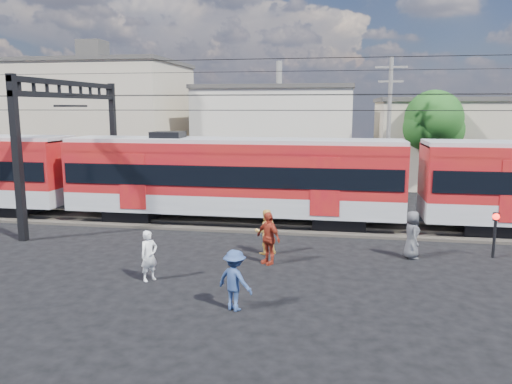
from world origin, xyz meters
The scene contains 17 objects.
ground centered at (0.00, 0.00, 0.00)m, with size 120.00×120.00×0.00m, color black.
track_bed centered at (0.00, 8.00, 0.06)m, with size 70.00×3.40×0.12m, color #2D2823.
rail_near centered at (0.00, 7.25, 0.18)m, with size 70.00×0.12×0.12m, color #59544C.
rail_far centered at (0.00, 8.75, 0.18)m, with size 70.00×0.12×0.12m, color #59544C.
commuter_train centered at (-1.60, 8.00, 2.40)m, with size 50.30×3.08×4.17m.
catenary centered at (-8.65, 8.00, 5.14)m, with size 70.00×9.30×7.52m.
building_west centered at (-17.00, 24.00, 4.66)m, with size 14.28×10.20×9.30m.
building_midwest centered at (-2.00, 27.00, 3.66)m, with size 12.24×12.24×7.30m.
building_mideast centered at (14.00, 24.00, 3.16)m, with size 16.32×10.20×6.30m.
utility_pole_mid centered at (6.00, 15.00, 4.53)m, with size 1.80×0.24×8.50m.
tree_near centered at (9.19, 18.09, 4.66)m, with size 3.82×3.64×6.72m.
pedestrian_a centered at (-2.79, -0.29, 0.84)m, with size 0.61×0.40×1.68m, color white.
pedestrian_b centered at (0.52, 3.34, 0.88)m, with size 0.85×0.67×1.76m, color gold.
pedestrian_c centered at (0.50, -2.19, 0.87)m, with size 1.13×0.65×1.74m, color navy.
pedestrian_d centered at (0.80, 2.13, 0.96)m, with size 1.13×0.47×1.93m, color maroon.
pedestrian_e centered at (6.04, 3.70, 0.91)m, with size 0.89×0.58×1.82m, color #444549.
crossing_signal centered at (9.12, 4.29, 1.22)m, with size 0.26×0.26×1.76m.
Camera 1 is at (3.36, -15.23, 5.67)m, focal length 35.00 mm.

